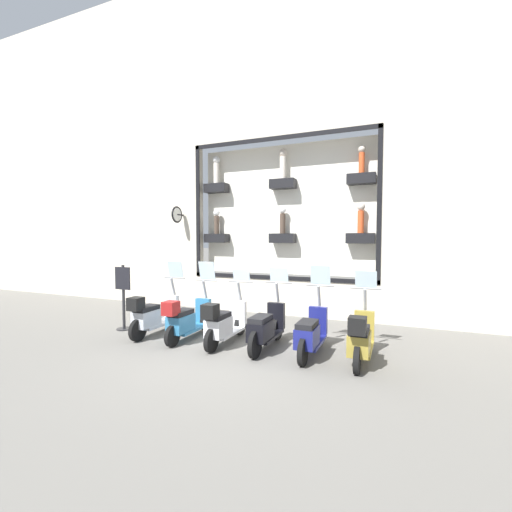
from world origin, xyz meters
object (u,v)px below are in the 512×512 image
object	(u,v)px
scooter_black_2	(266,328)
scooter_teal_4	(186,319)
scooter_silver_5	(153,315)
scooter_olive_0	(361,338)
scooter_navy_1	(311,333)
shop_sign_post	(123,295)
scooter_white_3	(223,323)

from	to	relation	value
scooter_black_2	scooter_teal_4	xyz separation A→B (m)	(-0.07, 1.84, 0.02)
scooter_teal_4	scooter_silver_5	size ratio (longest dim) A/B	1.00
scooter_olive_0	scooter_black_2	world-z (taller)	scooter_black_2
scooter_teal_4	scooter_navy_1	bearing A→B (deg)	-88.58
scooter_black_2	shop_sign_post	bearing A→B (deg)	88.86
scooter_navy_1	scooter_black_2	bearing A→B (deg)	89.97
scooter_olive_0	scooter_black_2	xyz separation A→B (m)	(0.07, 1.84, -0.02)
scooter_black_2	scooter_silver_5	bearing A→B (deg)	91.31
scooter_navy_1	scooter_white_3	distance (m)	1.84
scooter_black_2	shop_sign_post	world-z (taller)	scooter_black_2
scooter_white_3	scooter_silver_5	xyz separation A→B (m)	(0.01, 1.84, 0.01)
scooter_navy_1	shop_sign_post	bearing A→B (deg)	89.08
shop_sign_post	scooter_silver_5	bearing A→B (deg)	-97.83
scooter_black_2	scooter_white_3	size ratio (longest dim) A/B	1.01
scooter_white_3	shop_sign_post	bearing A→B (deg)	87.10
scooter_teal_4	scooter_silver_5	xyz separation A→B (m)	(0.01, 0.92, 0.01)
scooter_olive_0	scooter_silver_5	bearing A→B (deg)	89.94
scooter_silver_5	scooter_black_2	bearing A→B (deg)	-88.69
scooter_navy_1	scooter_silver_5	world-z (taller)	scooter_navy_1
scooter_silver_5	shop_sign_post	size ratio (longest dim) A/B	1.13
scooter_white_3	scooter_olive_0	bearing A→B (deg)	-89.97
scooter_olive_0	scooter_navy_1	size ratio (longest dim) A/B	1.00
scooter_white_3	scooter_teal_4	xyz separation A→B (m)	(0.00, 0.92, -0.00)
scooter_white_3	scooter_teal_4	size ratio (longest dim) A/B	1.00
scooter_olive_0	scooter_teal_4	distance (m)	3.68
scooter_black_2	scooter_teal_4	bearing A→B (deg)	92.15
scooter_navy_1	scooter_teal_4	bearing A→B (deg)	91.42
scooter_olive_0	scooter_navy_1	bearing A→B (deg)	85.80
scooter_olive_0	scooter_teal_4	size ratio (longest dim) A/B	1.00
scooter_white_3	scooter_silver_5	distance (m)	1.84
scooter_navy_1	scooter_silver_5	bearing A→B (deg)	90.98
scooter_olive_0	scooter_white_3	bearing A→B (deg)	90.03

